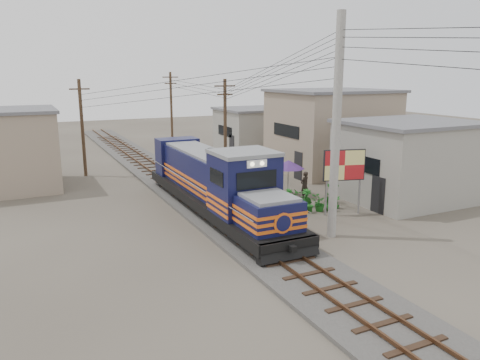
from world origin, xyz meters
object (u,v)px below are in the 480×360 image
billboard (344,167)px  locomotive (215,183)px  market_umbrella (288,165)px  vendor (305,185)px

billboard → locomotive: bearing=168.9°
locomotive → billboard: (6.09, -3.03, 0.93)m
market_umbrella → vendor: market_umbrella is taller
billboard → vendor: (-0.11, 3.51, -1.76)m
locomotive → billboard: bearing=-26.5°
locomotive → market_umbrella: (5.51, 1.60, 0.28)m
billboard → vendor: billboard is taller
locomotive → market_umbrella: locomotive is taller
locomotive → market_umbrella: size_ratio=6.70×
market_umbrella → locomotive: bearing=-163.8°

